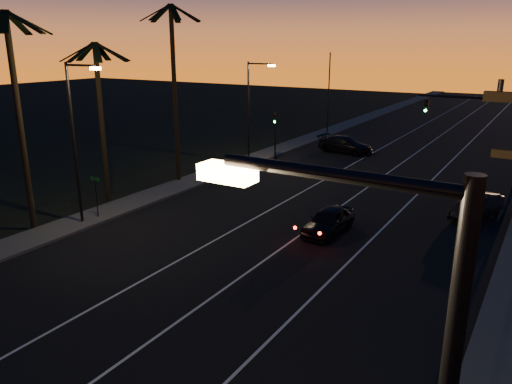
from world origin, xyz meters
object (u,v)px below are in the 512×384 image
Objects in this scene: right_car at (477,206)px; cross_car at (345,145)px; signal_mast at (485,121)px; lead_car at (328,221)px.

cross_car is at bearing 135.13° from right_car.
signal_mast is 14.44m from cross_car.
right_car is (6.51, 6.81, 0.03)m from lead_car.
signal_mast is 1.52× the size of right_car.
signal_mast is 1.53× the size of lead_car.
signal_mast is at bearing 68.69° from lead_car.
right_car is (1.02, -7.27, -4.04)m from signal_mast.
lead_car is 9.42m from right_car.
signal_mast is 15.65m from lead_car.
cross_car is at bearing 108.99° from lead_car.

